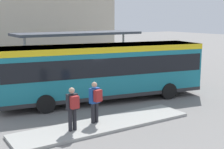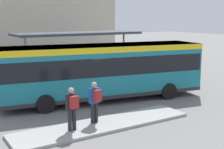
% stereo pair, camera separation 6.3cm
% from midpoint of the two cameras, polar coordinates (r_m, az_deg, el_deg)
% --- Properties ---
extents(ground_plane, '(120.00, 120.00, 0.00)m').
position_cam_midpoint_polar(ground_plane, '(17.43, -1.44, -4.62)').
color(ground_plane, slate).
extents(curb_island, '(7.89, 1.80, 0.12)m').
position_cam_midpoint_polar(curb_island, '(13.34, -1.32, -9.14)').
color(curb_island, '#9E9E99').
rests_on(curb_island, ground_plane).
extents(city_bus, '(11.37, 4.45, 3.05)m').
position_cam_midpoint_polar(city_bus, '(17.05, -1.44, 1.20)').
color(city_bus, '#197284').
rests_on(city_bus, ground_plane).
extents(pedestrian_waiting, '(0.46, 0.50, 1.76)m').
position_cam_midpoint_polar(pedestrian_waiting, '(13.10, -3.01, -4.62)').
color(pedestrian_waiting, '#232328').
rests_on(pedestrian_waiting, curb_island).
extents(pedestrian_companion, '(0.44, 0.46, 1.74)m').
position_cam_midpoint_polar(pedestrian_companion, '(12.28, -7.15, -5.79)').
color(pedestrian_companion, '#232328').
rests_on(pedestrian_companion, curb_island).
extents(bicycle_white, '(0.48, 1.78, 0.77)m').
position_cam_midpoint_polar(bicycle_white, '(24.60, 13.57, 0.47)').
color(bicycle_white, black).
rests_on(bicycle_white, ground_plane).
extents(bicycle_black, '(0.48, 1.79, 0.77)m').
position_cam_midpoint_polar(bicycle_black, '(25.05, 11.99, 0.72)').
color(bicycle_black, black).
rests_on(bicycle_black, ground_plane).
extents(station_shelter, '(9.43, 2.91, 3.43)m').
position_cam_midpoint_polar(station_shelter, '(23.23, -6.03, 7.34)').
color(station_shelter, '#383D47').
rests_on(station_shelter, ground_plane).
extents(potted_planter_near_shelter, '(0.91, 0.91, 1.34)m').
position_cam_midpoint_polar(potted_planter_near_shelter, '(23.15, 5.36, 0.89)').
color(potted_planter_near_shelter, slate).
rests_on(potted_planter_near_shelter, ground_plane).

